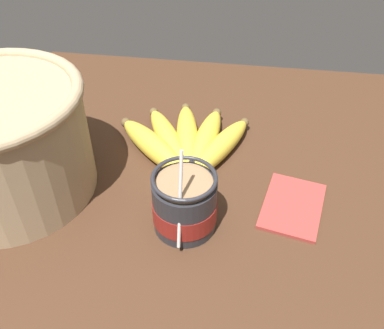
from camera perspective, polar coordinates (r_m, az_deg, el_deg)
table at (r=71.67cm, az=2.28°, el=-5.22°), size 92.04×92.04×3.83cm
coffee_mug at (r=62.78cm, az=-0.97°, el=-5.26°), size 14.17×9.59×15.95cm
banana_bunch at (r=77.70cm, az=-0.84°, el=2.99°), size 22.58×25.74×4.36cm
woven_basket at (r=71.79cm, az=-24.26°, el=2.97°), size 28.07×28.07×18.54cm
napkin at (r=70.02cm, az=13.26°, el=-5.39°), size 14.34×11.38×0.60cm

